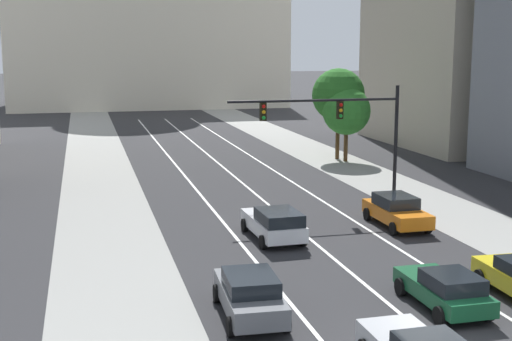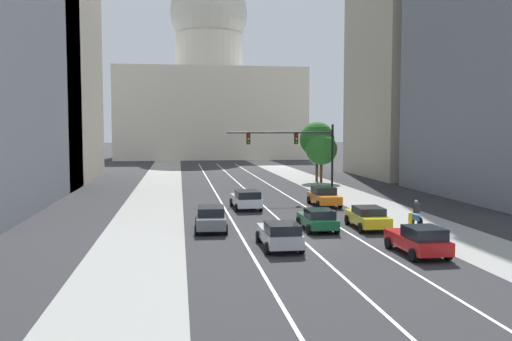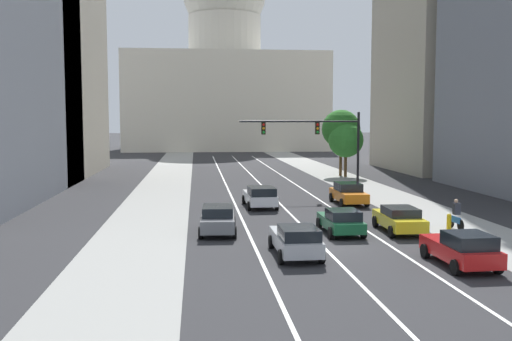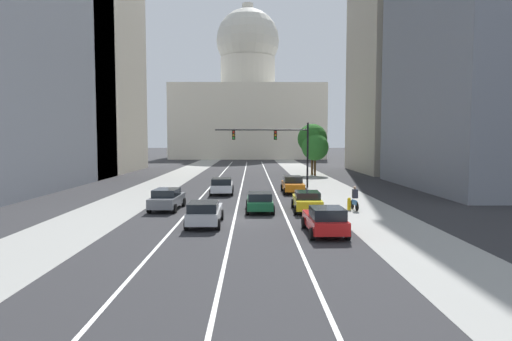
{
  "view_description": "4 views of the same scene",
  "coord_description": "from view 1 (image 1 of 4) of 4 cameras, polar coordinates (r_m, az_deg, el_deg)",
  "views": [
    {
      "loc": [
        -10.09,
        -17.22,
        8.81
      ],
      "look_at": [
        -0.92,
        19.33,
        2.16
      ],
      "focal_mm": 48.86,
      "sensor_mm": 36.0,
      "label": 1
    },
    {
      "loc": [
        -6.89,
        -29.77,
        6.28
      ],
      "look_at": [
        -1.0,
        11.94,
        3.13
      ],
      "focal_mm": 38.4,
      "sensor_mm": 36.0,
      "label": 2
    },
    {
      "loc": [
        -6.1,
        -26.84,
        6.17
      ],
      "look_at": [
        -1.27,
        19.4,
        2.04
      ],
      "focal_mm": 40.39,
      "sensor_mm": 36.0,
      "label": 3
    },
    {
      "loc": [
        1.11,
        -26.63,
        5.0
      ],
      "look_at": [
        1.47,
        11.91,
        2.25
      ],
      "focal_mm": 30.4,
      "sensor_mm": 36.0,
      "label": 4
    }
  ],
  "objects": [
    {
      "name": "lane_stripe_right",
      "position": [
        45.16,
        3.45,
        -1.24
      ],
      "size": [
        0.16,
        90.0,
        0.01
      ],
      "primitive_type": "cube",
      "color": "white",
      "rests_on": "ground"
    },
    {
      "name": "ground_plane",
      "position": [
        58.77,
        -4.04,
        1.37
      ],
      "size": [
        400.0,
        400.0,
        0.0
      ],
      "primitive_type": "plane",
      "color": "#2B2B2D"
    },
    {
      "name": "car_green",
      "position": [
        24.86,
        15.21,
        -9.33
      ],
      "size": [
        1.95,
        4.19,
        1.39
      ],
      "rotation": [
        0.0,
        0.0,
        1.57
      ],
      "color": "#14512D",
      "rests_on": "ground"
    },
    {
      "name": "car_gray",
      "position": [
        23.34,
        -0.51,
        -10.08
      ],
      "size": [
        2.15,
        4.51,
        1.51
      ],
      "rotation": [
        0.0,
        0.0,
        1.52
      ],
      "color": "slate",
      "rests_on": "ground"
    },
    {
      "name": "capitol_building",
      "position": [
        111.66,
        -9.12,
        13.11
      ],
      "size": [
        40.11,
        23.78,
        41.87
      ],
      "color": "beige",
      "rests_on": "ground"
    },
    {
      "name": "street_tree_far_right",
      "position": [
        55.73,
        6.76,
        6.15
      ],
      "size": [
        4.19,
        4.19,
        7.24
      ],
      "color": "#51381E",
      "rests_on": "ground"
    },
    {
      "name": "car_orange",
      "position": [
        35.5,
        11.42,
        -3.23
      ],
      "size": [
        2.04,
        4.57,
        1.56
      ],
      "rotation": [
        0.0,
        0.0,
        1.58
      ],
      "color": "orange",
      "rests_on": "ground"
    },
    {
      "name": "street_tree_near_right",
      "position": [
        54.75,
        7.42,
        4.86
      ],
      "size": [
        3.76,
        3.76,
        5.86
      ],
      "color": "#51381E",
      "rests_on": "ground"
    },
    {
      "name": "sidewalk_left",
      "position": [
        52.96,
        -12.8,
        0.19
      ],
      "size": [
        4.96,
        130.0,
        0.01
      ],
      "primitive_type": "cube",
      "color": "gray",
      "rests_on": "ground"
    },
    {
      "name": "lane_stripe_center",
      "position": [
        44.29,
        -0.63,
        -1.44
      ],
      "size": [
        0.16,
        90.0,
        0.01
      ],
      "primitive_type": "cube",
      "color": "white",
      "rests_on": "ground"
    },
    {
      "name": "car_white",
      "position": [
        32.33,
        1.52,
        -4.32
      ],
      "size": [
        2.23,
        4.7,
        1.54
      ],
      "rotation": [
        0.0,
        0.0,
        1.6
      ],
      "color": "silver",
      "rests_on": "ground"
    },
    {
      "name": "sidewalk_right",
      "position": [
        56.32,
        6.01,
        0.97
      ],
      "size": [
        4.96,
        130.0,
        0.01
      ],
      "primitive_type": "cube",
      "color": "gray",
      "rests_on": "ground"
    },
    {
      "name": "traffic_signal_mast",
      "position": [
        38.39,
        7.2,
        3.92
      ],
      "size": [
        9.71,
        0.39,
        6.76
      ],
      "color": "black",
      "rests_on": "ground"
    },
    {
      "name": "lane_stripe_left",
      "position": [
        43.66,
        -4.85,
        -1.65
      ],
      "size": [
        0.16,
        90.0,
        0.01
      ],
      "primitive_type": "cube",
      "color": "white",
      "rests_on": "ground"
    }
  ]
}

